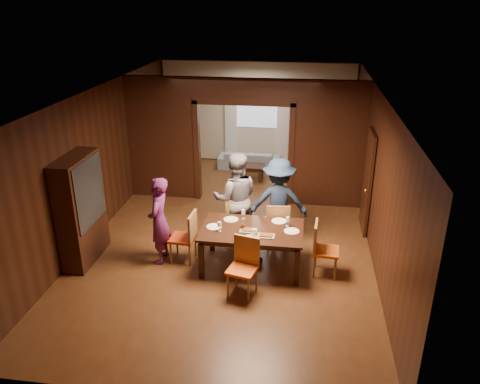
% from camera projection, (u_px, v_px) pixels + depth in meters
% --- Properties ---
extents(floor, '(9.00, 9.00, 0.00)m').
position_uv_depth(floor, '(233.00, 230.00, 9.83)').
color(floor, '#4D2E15').
rests_on(floor, ground).
extents(ceiling, '(5.50, 9.00, 0.02)m').
position_uv_depth(ceiling, '(232.00, 92.00, 8.70)').
color(ceiling, silver).
rests_on(ceiling, room_walls).
extents(room_walls, '(5.52, 9.01, 2.90)m').
position_uv_depth(room_walls, '(245.00, 136.00, 10.96)').
color(room_walls, black).
rests_on(room_walls, floor).
extents(person_purple, '(0.40, 0.60, 1.63)m').
position_uv_depth(person_purple, '(159.00, 221.00, 8.41)').
color(person_purple, '#5E205A').
rests_on(person_purple, floor).
extents(person_grey, '(1.02, 0.87, 1.85)m').
position_uv_depth(person_grey, '(236.00, 198.00, 9.06)').
color(person_grey, slate).
rests_on(person_grey, floor).
extents(person_navy, '(1.18, 0.73, 1.75)m').
position_uv_depth(person_navy, '(279.00, 202.00, 9.03)').
color(person_navy, '#19283F').
rests_on(person_navy, floor).
extents(sofa, '(1.74, 0.68, 0.51)m').
position_uv_depth(sofa, '(250.00, 160.00, 13.26)').
color(sofa, '#8AA3B5').
rests_on(sofa, floor).
extents(serving_bowl, '(0.29, 0.29, 0.07)m').
position_uv_depth(serving_bowl, '(256.00, 225.00, 8.28)').
color(serving_bowl, black).
rests_on(serving_bowl, dining_table).
extents(dining_table, '(1.80, 1.12, 0.76)m').
position_uv_depth(dining_table, '(252.00, 248.00, 8.38)').
color(dining_table, black).
rests_on(dining_table, floor).
extents(coffee_table, '(0.80, 0.50, 0.40)m').
position_uv_depth(coffee_table, '(249.00, 172.00, 12.47)').
color(coffee_table, black).
rests_on(coffee_table, floor).
extents(chair_left, '(0.47, 0.47, 0.97)m').
position_uv_depth(chair_left, '(183.00, 237.00, 8.55)').
color(chair_left, '#BE3511').
rests_on(chair_left, floor).
extents(chair_right, '(0.47, 0.47, 0.97)m').
position_uv_depth(chair_right, '(326.00, 249.00, 8.12)').
color(chair_right, '#D95B14').
rests_on(chair_right, floor).
extents(chair_far_l, '(0.56, 0.56, 0.97)m').
position_uv_depth(chair_far_l, '(235.00, 219.00, 9.23)').
color(chair_far_l, orange).
rests_on(chair_far_l, floor).
extents(chair_far_r, '(0.48, 0.48, 0.97)m').
position_uv_depth(chair_far_r, '(278.00, 225.00, 8.99)').
color(chair_far_r, orange).
rests_on(chair_far_r, floor).
extents(chair_near, '(0.53, 0.53, 0.97)m').
position_uv_depth(chair_near, '(242.00, 268.00, 7.56)').
color(chair_near, '#E75915').
rests_on(chair_near, floor).
extents(hutch, '(0.40, 1.20, 2.00)m').
position_uv_depth(hutch, '(81.00, 210.00, 8.40)').
color(hutch, black).
rests_on(hutch, floor).
extents(door_right, '(0.06, 0.90, 2.10)m').
position_uv_depth(door_right, '(367.00, 182.00, 9.52)').
color(door_right, black).
rests_on(door_right, floor).
extents(window_far, '(1.20, 0.03, 1.30)m').
position_uv_depth(window_far, '(257.00, 105.00, 13.22)').
color(window_far, silver).
rests_on(window_far, back_wall).
extents(curtain_left, '(0.35, 0.06, 2.40)m').
position_uv_depth(curtain_left, '(231.00, 120.00, 13.46)').
color(curtain_left, white).
rests_on(curtain_left, back_wall).
extents(curtain_right, '(0.35, 0.06, 2.40)m').
position_uv_depth(curtain_right, '(283.00, 122.00, 13.26)').
color(curtain_right, white).
rests_on(curtain_right, back_wall).
extents(plate_left, '(0.27, 0.27, 0.01)m').
position_uv_depth(plate_left, '(214.00, 227.00, 8.30)').
color(plate_left, white).
rests_on(plate_left, dining_table).
extents(plate_far_l, '(0.27, 0.27, 0.01)m').
position_uv_depth(plate_far_l, '(231.00, 219.00, 8.57)').
color(plate_far_l, silver).
rests_on(plate_far_l, dining_table).
extents(plate_far_r, '(0.27, 0.27, 0.01)m').
position_uv_depth(plate_far_r, '(279.00, 221.00, 8.50)').
color(plate_far_r, white).
rests_on(plate_far_r, dining_table).
extents(plate_right, '(0.27, 0.27, 0.01)m').
position_uv_depth(plate_right, '(292.00, 231.00, 8.14)').
color(plate_right, white).
rests_on(plate_right, dining_table).
extents(plate_near, '(0.27, 0.27, 0.01)m').
position_uv_depth(plate_near, '(250.00, 239.00, 7.89)').
color(plate_near, silver).
rests_on(plate_near, dining_table).
extents(platter_a, '(0.30, 0.20, 0.04)m').
position_uv_depth(platter_a, '(248.00, 230.00, 8.16)').
color(platter_a, gray).
rests_on(platter_a, dining_table).
extents(platter_b, '(0.30, 0.20, 0.04)m').
position_uv_depth(platter_b, '(266.00, 235.00, 7.97)').
color(platter_b, slate).
rests_on(platter_b, dining_table).
extents(wineglass_left, '(0.08, 0.08, 0.18)m').
position_uv_depth(wineglass_left, '(219.00, 227.00, 8.12)').
color(wineglass_left, silver).
rests_on(wineglass_left, dining_table).
extents(wineglass_far, '(0.08, 0.08, 0.18)m').
position_uv_depth(wineglass_far, '(243.00, 214.00, 8.58)').
color(wineglass_far, silver).
rests_on(wineglass_far, dining_table).
extents(wineglass_right, '(0.08, 0.08, 0.18)m').
position_uv_depth(wineglass_right, '(288.00, 222.00, 8.30)').
color(wineglass_right, silver).
rests_on(wineglass_right, dining_table).
extents(tumbler, '(0.07, 0.07, 0.14)m').
position_uv_depth(tumbler, '(254.00, 233.00, 7.94)').
color(tumbler, white).
rests_on(tumbler, dining_table).
extents(condiment_jar, '(0.08, 0.08, 0.11)m').
position_uv_depth(condiment_jar, '(243.00, 226.00, 8.21)').
color(condiment_jar, '#462910').
rests_on(condiment_jar, dining_table).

